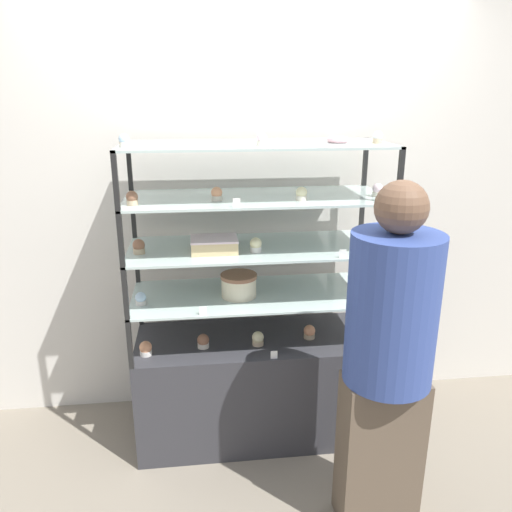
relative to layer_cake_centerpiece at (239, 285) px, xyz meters
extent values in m
plane|color=gray|center=(0.10, 0.03, -0.96)|extent=(20.00, 20.00, 0.00)
cube|color=silver|center=(0.10, 0.44, 0.34)|extent=(8.00, 0.05, 2.60)
cube|color=#333338|center=(0.10, 0.03, -0.65)|extent=(1.36, 0.54, 0.62)
cube|color=black|center=(-0.57, 0.29, -0.20)|extent=(0.02, 0.02, 0.27)
cube|color=black|center=(0.77, 0.29, -0.20)|extent=(0.02, 0.02, 0.27)
cube|color=black|center=(-0.57, -0.23, -0.20)|extent=(0.02, 0.02, 0.27)
cube|color=black|center=(0.77, -0.23, -0.20)|extent=(0.02, 0.02, 0.27)
cube|color=#B2C6C1|center=(0.10, 0.03, -0.07)|extent=(1.36, 0.54, 0.01)
cube|color=black|center=(-0.57, 0.29, 0.07)|extent=(0.02, 0.02, 0.27)
cube|color=black|center=(0.77, 0.29, 0.07)|extent=(0.02, 0.02, 0.27)
cube|color=black|center=(-0.57, -0.23, 0.07)|extent=(0.02, 0.02, 0.27)
cube|color=black|center=(0.77, -0.23, 0.07)|extent=(0.02, 0.02, 0.27)
cube|color=#B2C6C1|center=(0.10, 0.03, 0.20)|extent=(1.36, 0.54, 0.01)
cube|color=black|center=(-0.57, 0.29, 0.35)|extent=(0.02, 0.02, 0.27)
cube|color=black|center=(0.77, 0.29, 0.35)|extent=(0.02, 0.02, 0.27)
cube|color=black|center=(-0.57, -0.23, 0.35)|extent=(0.02, 0.02, 0.27)
cube|color=black|center=(0.77, -0.23, 0.35)|extent=(0.02, 0.02, 0.27)
cube|color=#B2C6C1|center=(0.10, 0.03, 0.48)|extent=(1.36, 0.54, 0.01)
cube|color=black|center=(-0.57, 0.29, 0.62)|extent=(0.02, 0.02, 0.27)
cube|color=black|center=(0.77, 0.29, 0.62)|extent=(0.02, 0.02, 0.27)
cube|color=black|center=(-0.57, -0.23, 0.62)|extent=(0.02, 0.02, 0.27)
cube|color=black|center=(0.77, -0.23, 0.62)|extent=(0.02, 0.02, 0.27)
cube|color=#B2C6C1|center=(0.10, 0.03, 0.75)|extent=(1.36, 0.54, 0.01)
cylinder|color=beige|center=(0.00, 0.00, -0.01)|extent=(0.19, 0.19, 0.11)
cylinder|color=#8C5B42|center=(0.00, 0.00, 0.05)|extent=(0.20, 0.20, 0.02)
cube|color=#DBBC84|center=(-0.13, -0.04, 0.24)|extent=(0.24, 0.18, 0.06)
cube|color=silver|center=(-0.13, -0.04, 0.28)|extent=(0.24, 0.18, 0.01)
cylinder|color=white|center=(-0.51, -0.10, -0.32)|extent=(0.06, 0.06, 0.03)
sphere|color=#E5996B|center=(-0.51, -0.10, -0.29)|extent=(0.07, 0.07, 0.07)
cylinder|color=beige|center=(-0.20, -0.05, -0.32)|extent=(0.06, 0.06, 0.03)
sphere|color=#8C5B42|center=(-0.20, -0.05, -0.29)|extent=(0.07, 0.07, 0.07)
cylinder|color=#CCB28C|center=(0.10, -0.06, -0.32)|extent=(0.06, 0.06, 0.03)
sphere|color=#F4EAB2|center=(0.10, -0.06, -0.29)|extent=(0.07, 0.07, 0.07)
cylinder|color=#CCB28C|center=(0.40, -0.01, -0.32)|extent=(0.06, 0.06, 0.03)
sphere|color=#E5996B|center=(0.40, -0.01, -0.29)|extent=(0.07, 0.07, 0.07)
cylinder|color=beige|center=(0.72, -0.09, -0.32)|extent=(0.06, 0.06, 0.03)
sphere|color=silver|center=(0.72, -0.09, -0.29)|extent=(0.07, 0.07, 0.07)
cube|color=white|center=(0.16, -0.22, -0.32)|extent=(0.04, 0.00, 0.04)
cylinder|color=white|center=(-0.52, -0.05, -0.05)|extent=(0.06, 0.06, 0.02)
sphere|color=silver|center=(-0.52, -0.05, -0.02)|extent=(0.06, 0.06, 0.06)
cylinder|color=white|center=(0.73, -0.01, -0.05)|extent=(0.06, 0.06, 0.02)
sphere|color=silver|center=(0.73, -0.01, -0.02)|extent=(0.06, 0.06, 0.06)
cube|color=white|center=(-0.20, -0.22, -0.04)|extent=(0.04, 0.00, 0.04)
cylinder|color=#CCB28C|center=(-0.52, -0.03, 0.22)|extent=(0.06, 0.06, 0.03)
sphere|color=#8C5B42|center=(-0.52, -0.03, 0.26)|extent=(0.06, 0.06, 0.06)
cylinder|color=white|center=(0.09, -0.07, 0.22)|extent=(0.06, 0.06, 0.03)
sphere|color=#F4EAB2|center=(0.09, -0.07, 0.26)|extent=(0.06, 0.06, 0.06)
cylinder|color=#CCB28C|center=(0.70, -0.10, 0.22)|extent=(0.06, 0.06, 0.03)
sphere|color=#8C5B42|center=(0.70, -0.10, 0.26)|extent=(0.06, 0.06, 0.06)
cube|color=white|center=(0.51, -0.22, 0.23)|extent=(0.04, 0.00, 0.04)
cylinder|color=#CCB28C|center=(-0.52, -0.11, 0.49)|extent=(0.05, 0.05, 0.03)
sphere|color=#8C5B42|center=(-0.52, -0.11, 0.52)|extent=(0.06, 0.06, 0.06)
cylinder|color=beige|center=(-0.11, -0.05, 0.49)|extent=(0.05, 0.05, 0.03)
sphere|color=#E5996B|center=(-0.11, -0.05, 0.52)|extent=(0.06, 0.06, 0.06)
cylinder|color=beige|center=(0.31, -0.10, 0.49)|extent=(0.05, 0.05, 0.03)
sphere|color=#F4EAB2|center=(0.31, -0.10, 0.52)|extent=(0.06, 0.06, 0.06)
cylinder|color=beige|center=(0.73, -0.04, 0.49)|extent=(0.05, 0.05, 0.03)
sphere|color=silver|center=(0.73, -0.04, 0.52)|extent=(0.06, 0.06, 0.06)
cube|color=white|center=(-0.02, -0.22, 0.50)|extent=(0.04, 0.00, 0.04)
cylinder|color=beige|center=(-0.54, -0.08, 0.77)|extent=(0.05, 0.05, 0.02)
sphere|color=silver|center=(-0.54, -0.08, 0.79)|extent=(0.05, 0.05, 0.05)
cylinder|color=beige|center=(0.11, -0.08, 0.77)|extent=(0.05, 0.05, 0.02)
sphere|color=silver|center=(0.11, -0.08, 0.79)|extent=(0.05, 0.05, 0.05)
cylinder|color=#CCB28C|center=(0.71, -0.04, 0.77)|extent=(0.05, 0.05, 0.02)
sphere|color=white|center=(0.71, -0.04, 0.79)|extent=(0.05, 0.05, 0.05)
cube|color=white|center=(0.14, -0.22, 0.78)|extent=(0.04, 0.00, 0.04)
torus|color=#EFB2BC|center=(0.52, 0.02, 0.77)|extent=(0.11, 0.11, 0.03)
cube|color=brown|center=(0.59, -0.70, -0.58)|extent=(0.36, 0.20, 0.76)
cylinder|color=#33478C|center=(0.59, -0.70, 0.13)|extent=(0.38, 0.38, 0.66)
sphere|color=brown|center=(0.59, -0.70, 0.57)|extent=(0.22, 0.22, 0.22)
camera|label=1|loc=(-0.21, -2.53, 0.99)|focal=35.00mm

